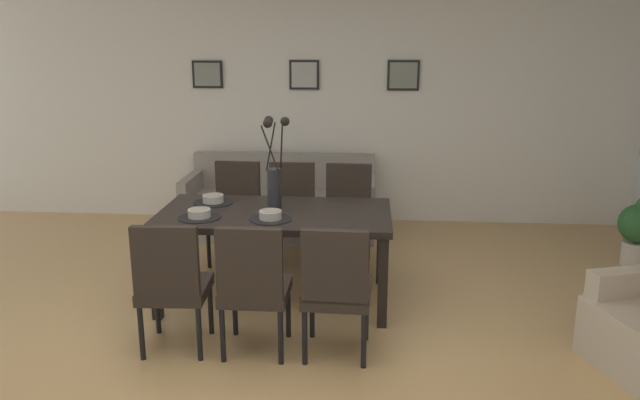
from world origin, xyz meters
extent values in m
plane|color=tan|center=(0.00, 0.00, 0.00)|extent=(9.00, 9.00, 0.00)
cube|color=white|center=(0.00, 3.25, 1.30)|extent=(9.00, 0.10, 2.60)
cube|color=black|center=(-0.05, 0.89, 0.71)|extent=(1.80, 0.95, 0.05)
cube|color=black|center=(0.79, 1.31, 0.34)|extent=(0.07, 0.07, 0.69)
cube|color=black|center=(-0.89, 1.31, 0.34)|extent=(0.07, 0.07, 0.69)
cube|color=black|center=(0.79, 0.48, 0.34)|extent=(0.07, 0.07, 0.69)
cube|color=black|center=(-0.89, 0.48, 0.34)|extent=(0.07, 0.07, 0.69)
cube|color=black|center=(-0.60, 0.07, 0.42)|extent=(0.46, 0.46, 0.08)
cube|color=black|center=(-0.59, -0.12, 0.68)|extent=(0.42, 0.08, 0.48)
cylinder|color=black|center=(-0.42, 0.27, 0.19)|extent=(0.04, 0.04, 0.38)
cylinder|color=black|center=(-0.80, 0.25, 0.19)|extent=(0.04, 0.04, 0.38)
cylinder|color=black|center=(-0.40, -0.11, 0.19)|extent=(0.04, 0.04, 0.38)
cylinder|color=black|center=(-0.78, -0.13, 0.19)|extent=(0.04, 0.04, 0.38)
cube|color=black|center=(-0.56, 1.72, 0.42)|extent=(0.46, 0.46, 0.08)
cube|color=black|center=(-0.55, 1.91, 0.68)|extent=(0.42, 0.08, 0.48)
cylinder|color=black|center=(-0.76, 1.55, 0.19)|extent=(0.04, 0.04, 0.38)
cylinder|color=black|center=(-0.38, 1.52, 0.19)|extent=(0.04, 0.04, 0.38)
cylinder|color=black|center=(-0.74, 1.92, 0.19)|extent=(0.04, 0.04, 0.38)
cylinder|color=black|center=(-0.36, 1.90, 0.19)|extent=(0.04, 0.04, 0.38)
cube|color=black|center=(-0.06, 0.08, 0.42)|extent=(0.44, 0.44, 0.08)
cube|color=black|center=(-0.06, -0.11, 0.68)|extent=(0.42, 0.06, 0.48)
cylinder|color=black|center=(0.13, 0.27, 0.19)|extent=(0.04, 0.04, 0.38)
cylinder|color=black|center=(-0.25, 0.27, 0.19)|extent=(0.04, 0.04, 0.38)
cylinder|color=black|center=(0.13, -0.11, 0.19)|extent=(0.04, 0.04, 0.38)
cylinder|color=black|center=(-0.25, -0.11, 0.19)|extent=(0.04, 0.04, 0.38)
cube|color=black|center=(-0.03, 1.71, 0.42)|extent=(0.45, 0.45, 0.08)
cube|color=black|center=(-0.03, 1.90, 0.68)|extent=(0.42, 0.07, 0.48)
cylinder|color=black|center=(-0.22, 1.52, 0.19)|extent=(0.04, 0.04, 0.38)
cylinder|color=black|center=(0.16, 1.53, 0.19)|extent=(0.04, 0.04, 0.38)
cylinder|color=black|center=(-0.22, 1.90, 0.19)|extent=(0.04, 0.04, 0.38)
cylinder|color=black|center=(0.16, 1.91, 0.19)|extent=(0.04, 0.04, 0.38)
cube|color=black|center=(0.48, 0.08, 0.42)|extent=(0.46, 0.46, 0.08)
cube|color=black|center=(0.48, -0.11, 0.68)|extent=(0.42, 0.07, 0.48)
cylinder|color=black|center=(0.68, 0.26, 0.19)|extent=(0.04, 0.04, 0.38)
cylinder|color=black|center=(0.30, 0.27, 0.19)|extent=(0.04, 0.04, 0.38)
cylinder|color=black|center=(0.67, -0.12, 0.19)|extent=(0.04, 0.04, 0.38)
cylinder|color=black|center=(0.29, -0.11, 0.19)|extent=(0.04, 0.04, 0.38)
cube|color=black|center=(0.49, 1.70, 0.42)|extent=(0.45, 0.45, 0.08)
cube|color=black|center=(0.50, 1.89, 0.68)|extent=(0.42, 0.07, 0.48)
cylinder|color=black|center=(0.30, 1.51, 0.19)|extent=(0.04, 0.04, 0.38)
cylinder|color=black|center=(0.68, 1.51, 0.19)|extent=(0.04, 0.04, 0.38)
cylinder|color=black|center=(0.31, 1.89, 0.19)|extent=(0.04, 0.04, 0.38)
cylinder|color=black|center=(0.69, 1.89, 0.19)|extent=(0.04, 0.04, 0.38)
cylinder|color=#232326|center=(-0.05, 0.89, 0.91)|extent=(0.11, 0.11, 0.34)
cylinder|color=black|center=(0.01, 0.91, 1.24)|extent=(0.05, 0.12, 0.37)
sphere|color=black|center=(0.04, 0.92, 1.44)|extent=(0.07, 0.07, 0.07)
cylinder|color=black|center=(-0.08, 0.95, 1.24)|extent=(0.08, 0.05, 0.38)
sphere|color=black|center=(-0.09, 0.97, 1.44)|extent=(0.07, 0.07, 0.07)
cylinder|color=black|center=(-0.06, 0.84, 1.24)|extent=(0.15, 0.06, 0.36)
sphere|color=black|center=(-0.07, 0.81, 1.44)|extent=(0.07, 0.07, 0.07)
cylinder|color=black|center=(-0.59, 0.68, 0.74)|extent=(0.32, 0.32, 0.01)
cylinder|color=#B2ADA3|center=(-0.59, 0.68, 0.78)|extent=(0.17, 0.17, 0.06)
cylinder|color=gray|center=(-0.59, 0.68, 0.79)|extent=(0.13, 0.13, 0.04)
cylinder|color=black|center=(-0.59, 1.11, 0.74)|extent=(0.32, 0.32, 0.01)
cylinder|color=#B2ADA3|center=(-0.59, 1.11, 0.78)|extent=(0.17, 0.17, 0.06)
cylinder|color=gray|center=(-0.59, 1.11, 0.79)|extent=(0.13, 0.13, 0.04)
cylinder|color=black|center=(-0.05, 0.68, 0.74)|extent=(0.32, 0.32, 0.01)
cylinder|color=#B2ADA3|center=(-0.05, 0.68, 0.78)|extent=(0.17, 0.17, 0.06)
cylinder|color=gray|center=(-0.05, 0.68, 0.79)|extent=(0.13, 0.13, 0.04)
cube|color=gray|center=(-0.25, 2.65, 0.21)|extent=(2.00, 0.84, 0.42)
cube|color=gray|center=(-0.25, 2.99, 0.61)|extent=(2.00, 0.16, 0.38)
cube|color=gray|center=(0.70, 2.65, 0.52)|extent=(0.10, 0.84, 0.20)
cube|color=gray|center=(-1.21, 2.65, 0.52)|extent=(0.10, 0.84, 0.20)
cube|color=#B7A893|center=(2.47, 0.28, 0.49)|extent=(0.69, 0.34, 0.18)
cube|color=black|center=(-1.12, 3.18, 1.64)|extent=(0.34, 0.02, 0.30)
cube|color=gray|center=(-1.12, 3.17, 1.64)|extent=(0.29, 0.01, 0.25)
cube|color=black|center=(-0.05, 3.18, 1.64)|extent=(0.33, 0.02, 0.32)
cube|color=#B2B2AD|center=(-0.05, 3.17, 1.64)|extent=(0.28, 0.01, 0.27)
cube|color=black|center=(1.03, 3.18, 1.64)|extent=(0.34, 0.02, 0.32)
cube|color=gray|center=(1.03, 3.17, 1.64)|extent=(0.29, 0.01, 0.27)
cylinder|color=silver|center=(3.15, 1.93, 0.11)|extent=(0.24, 0.24, 0.22)
sphere|color=#2D6633|center=(3.15, 1.93, 0.40)|extent=(0.36, 0.36, 0.36)
camera|label=1|loc=(0.67, -3.74, 2.08)|focal=35.07mm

